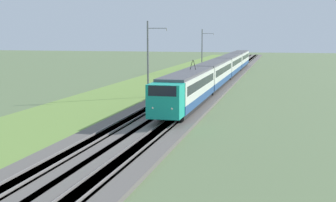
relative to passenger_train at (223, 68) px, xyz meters
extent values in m
cube|color=#605B56|center=(-16.67, 3.88, -2.29)|extent=(240.00, 4.40, 0.30)
cube|color=#605B56|center=(-16.67, 0.00, -2.29)|extent=(240.00, 4.40, 0.30)
cube|color=#4C4238|center=(-16.67, 3.88, -2.29)|extent=(240.00, 1.57, 0.30)
cube|color=gray|center=(-16.67, 4.41, -2.06)|extent=(240.00, 0.07, 0.15)
cube|color=gray|center=(-16.67, 3.34, -2.06)|extent=(240.00, 0.07, 0.15)
cube|color=#4C4238|center=(-16.67, 0.00, -2.29)|extent=(240.00, 1.57, 0.30)
cube|color=gray|center=(-16.67, 0.53, -2.06)|extent=(240.00, 0.07, 0.15)
cube|color=gray|center=(-16.67, -0.53, -2.06)|extent=(240.00, 0.07, 0.15)
cube|color=olive|center=(-16.67, 10.30, -2.38)|extent=(240.00, 12.56, 0.12)
cube|color=#19A88E|center=(-39.11, 0.00, -0.01)|extent=(2.24, 2.84, 2.85)
cube|color=black|center=(-39.45, 0.00, 0.94)|extent=(1.62, 2.37, 0.85)
sphere|color=#F2EAC6|center=(-40.18, 0.81, -0.49)|extent=(0.20, 0.20, 0.20)
sphere|color=#F2EAC6|center=(-40.18, -0.81, -0.49)|extent=(0.20, 0.20, 0.20)
cube|color=navy|center=(-29.35, 0.00, -1.04)|extent=(17.29, 2.96, 0.80)
cube|color=silver|center=(-29.35, 0.00, 0.38)|extent=(17.29, 2.96, 2.05)
cube|color=black|center=(-29.35, 0.00, 0.55)|extent=(15.90, 2.98, 0.86)
cube|color=#515156|center=(-29.35, 0.00, 1.53)|extent=(17.29, 2.72, 0.25)
cube|color=black|center=(-29.35, 0.00, -1.71)|extent=(16.42, 2.51, 0.55)
cylinder|color=black|center=(-36.19, 0.53, -1.56)|extent=(0.86, 0.12, 0.86)
cylinder|color=black|center=(-36.19, -0.53, -1.56)|extent=(0.86, 0.12, 0.86)
cube|color=navy|center=(-10.34, 0.00, -1.04)|extent=(19.53, 2.96, 0.80)
cube|color=silver|center=(-10.34, 0.00, 0.38)|extent=(19.53, 2.96, 2.05)
cube|color=black|center=(-10.34, 0.00, 0.55)|extent=(17.97, 2.98, 0.86)
cube|color=#515156|center=(-10.34, 0.00, 1.53)|extent=(19.53, 2.72, 0.25)
cube|color=black|center=(-10.34, 0.00, -1.71)|extent=(18.55, 2.51, 0.55)
cube|color=navy|center=(9.79, 0.00, -1.04)|extent=(19.53, 2.96, 0.80)
cube|color=silver|center=(9.79, 0.00, 0.38)|extent=(19.53, 2.96, 2.05)
cube|color=black|center=(9.79, 0.00, 0.55)|extent=(17.97, 2.98, 0.86)
cube|color=#515156|center=(9.79, 0.00, 1.53)|extent=(19.53, 2.72, 0.25)
cube|color=black|center=(9.79, 0.00, -1.71)|extent=(18.55, 2.51, 0.55)
cube|color=navy|center=(29.92, 0.00, -1.04)|extent=(19.53, 2.96, 0.80)
cube|color=silver|center=(29.92, 0.00, 0.38)|extent=(19.53, 2.96, 2.05)
cube|color=black|center=(29.92, 0.00, 0.55)|extent=(17.97, 2.98, 0.86)
cube|color=#515156|center=(29.92, 0.00, 1.53)|extent=(19.53, 2.72, 0.25)
cube|color=black|center=(29.92, 0.00, -1.71)|extent=(18.55, 2.51, 0.55)
cylinder|color=black|center=(-26.76, 0.17, 2.21)|extent=(0.06, 0.33, 1.08)
cylinder|color=black|center=(-26.76, -0.17, 2.21)|extent=(0.06, 0.33, 1.08)
cube|color=black|center=(-36.19, 0.00, -2.43)|extent=(0.10, 0.10, 0.00)
cylinder|color=slate|center=(-20.68, 6.85, 2.35)|extent=(0.22, 0.22, 9.57)
cylinder|color=slate|center=(-20.68, 5.65, 6.24)|extent=(0.08, 2.40, 0.08)
cylinder|color=#B2ADA8|center=(-20.68, 4.45, 6.04)|extent=(0.10, 0.10, 0.30)
cylinder|color=slate|center=(19.95, 6.85, 2.07)|extent=(0.22, 0.22, 9.00)
cylinder|color=slate|center=(19.95, 5.65, 5.67)|extent=(0.08, 2.40, 0.08)
cylinder|color=#B2ADA8|center=(19.95, 4.45, 5.47)|extent=(0.10, 0.10, 0.30)
camera|label=1|loc=(-76.68, -9.33, 5.50)|focal=50.00mm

